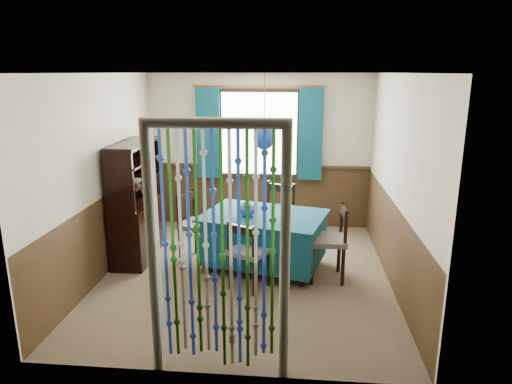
# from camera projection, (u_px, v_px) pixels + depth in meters

# --- Properties ---
(floor) EXTENTS (4.00, 4.00, 0.00)m
(floor) POSITION_uv_depth(u_px,v_px,m) (246.00, 274.00, 5.84)
(floor) COLOR brown
(floor) RESTS_ON ground
(ceiling) EXTENTS (4.00, 4.00, 0.00)m
(ceiling) POSITION_uv_depth(u_px,v_px,m) (245.00, 73.00, 5.20)
(ceiling) COLOR silver
(ceiling) RESTS_ON ground
(wall_back) EXTENTS (3.60, 0.00, 3.60)m
(wall_back) POSITION_uv_depth(u_px,v_px,m) (259.00, 152.00, 7.45)
(wall_back) COLOR beige
(wall_back) RESTS_ON ground
(wall_front) EXTENTS (3.60, 0.00, 3.60)m
(wall_front) POSITION_uv_depth(u_px,v_px,m) (217.00, 237.00, 3.60)
(wall_front) COLOR beige
(wall_front) RESTS_ON ground
(wall_left) EXTENTS (0.00, 4.00, 4.00)m
(wall_left) POSITION_uv_depth(u_px,v_px,m) (102.00, 176.00, 5.68)
(wall_left) COLOR beige
(wall_left) RESTS_ON ground
(wall_right) EXTENTS (0.00, 4.00, 4.00)m
(wall_right) POSITION_uv_depth(u_px,v_px,m) (397.00, 183.00, 5.36)
(wall_right) COLOR beige
(wall_right) RESTS_ON ground
(wainscot_back) EXTENTS (3.60, 0.00, 3.60)m
(wainscot_back) POSITION_uv_depth(u_px,v_px,m) (259.00, 196.00, 7.62)
(wainscot_back) COLOR #3E2A17
(wainscot_back) RESTS_ON ground
(wainscot_front) EXTENTS (3.60, 0.00, 3.60)m
(wainscot_front) POSITION_uv_depth(u_px,v_px,m) (219.00, 321.00, 3.80)
(wainscot_front) COLOR #3E2A17
(wainscot_front) RESTS_ON ground
(wainscot_left) EXTENTS (0.00, 4.00, 4.00)m
(wainscot_left) POSITION_uv_depth(u_px,v_px,m) (108.00, 233.00, 5.87)
(wainscot_left) COLOR #3E2A17
(wainscot_left) RESTS_ON ground
(wainscot_right) EXTENTS (0.00, 4.00, 4.00)m
(wainscot_right) POSITION_uv_depth(u_px,v_px,m) (391.00, 242.00, 5.56)
(wainscot_right) COLOR #3E2A17
(wainscot_right) RESTS_ON ground
(window) EXTENTS (1.32, 0.12, 1.42)m
(window) POSITION_uv_depth(u_px,v_px,m) (259.00, 134.00, 7.32)
(window) COLOR black
(window) RESTS_ON wall_back
(doorway) EXTENTS (1.16, 0.12, 2.18)m
(doorway) POSITION_uv_depth(u_px,v_px,m) (219.00, 258.00, 3.70)
(doorway) COLOR silver
(doorway) RESTS_ON ground
(dining_table) EXTENTS (1.74, 1.41, 0.73)m
(dining_table) POSITION_uv_depth(u_px,v_px,m) (264.00, 237.00, 5.95)
(dining_table) COLOR #104252
(dining_table) RESTS_ON floor
(chair_near) EXTENTS (0.56, 0.55, 0.85)m
(chair_near) POSITION_uv_depth(u_px,v_px,m) (248.00, 252.00, 5.37)
(chair_near) COLOR black
(chair_near) RESTS_ON floor
(chair_far) EXTENTS (0.62, 0.61, 0.98)m
(chair_far) POSITION_uv_depth(u_px,v_px,m) (275.00, 216.00, 6.53)
(chair_far) COLOR black
(chair_far) RESTS_ON floor
(chair_left) EXTENTS (0.58, 0.60, 0.95)m
(chair_left) POSITION_uv_depth(u_px,v_px,m) (197.00, 225.00, 6.19)
(chair_left) COLOR black
(chair_left) RESTS_ON floor
(chair_right) EXTENTS (0.47, 0.49, 0.95)m
(chair_right) POSITION_uv_depth(u_px,v_px,m) (329.00, 240.00, 5.61)
(chair_right) COLOR black
(chair_right) RESTS_ON floor
(sideboard) EXTENTS (0.45, 1.24, 1.61)m
(sideboard) POSITION_uv_depth(u_px,v_px,m) (138.00, 217.00, 6.32)
(sideboard) COLOR black
(sideboard) RESTS_ON floor
(pendant_lamp) EXTENTS (0.27, 0.27, 0.92)m
(pendant_lamp) POSITION_uv_depth(u_px,v_px,m) (264.00, 136.00, 5.62)
(pendant_lamp) COLOR olive
(pendant_lamp) RESTS_ON ceiling
(vase_table) EXTENTS (0.22, 0.22, 0.21)m
(vase_table) POSITION_uv_depth(u_px,v_px,m) (247.00, 208.00, 5.78)
(vase_table) COLOR #163899
(vase_table) RESTS_ON dining_table
(bowl_shelf) EXTENTS (0.28, 0.28, 0.06)m
(bowl_shelf) POSITION_uv_depth(u_px,v_px,m) (133.00, 181.00, 5.94)
(bowl_shelf) COLOR beige
(bowl_shelf) RESTS_ON sideboard
(vase_sideboard) EXTENTS (0.24, 0.24, 0.20)m
(vase_sideboard) POSITION_uv_depth(u_px,v_px,m) (147.00, 188.00, 6.51)
(vase_sideboard) COLOR beige
(vase_sideboard) RESTS_ON sideboard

